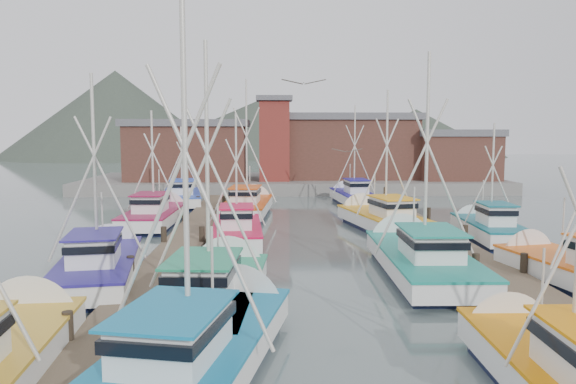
{
  "coord_description": "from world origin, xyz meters",
  "views": [
    {
      "loc": [
        -2.36,
        -24.22,
        6.13
      ],
      "look_at": [
        -1.35,
        8.8,
        2.6
      ],
      "focal_mm": 35.0,
      "sensor_mm": 36.0,
      "label": 1
    }
  ],
  "objects_px": {
    "boat_0": "(200,348)",
    "boat_8": "(237,231)",
    "boat_12": "(248,205)",
    "lookout_tower": "(274,138)",
    "boat_4": "(213,292)",
    "boat_1": "(557,371)"
  },
  "relations": [
    {
      "from": "boat_4",
      "to": "boat_12",
      "type": "xyz_separation_m",
      "value": [
        0.29,
        22.76,
        0.0
      ]
    },
    {
      "from": "lookout_tower",
      "to": "boat_8",
      "type": "distance_m",
      "value": 26.97
    },
    {
      "from": "boat_0",
      "to": "boat_12",
      "type": "xyz_separation_m",
      "value": [
        0.13,
        27.79,
        0.0
      ]
    },
    {
      "from": "boat_0",
      "to": "boat_12",
      "type": "distance_m",
      "value": 27.79
    },
    {
      "from": "lookout_tower",
      "to": "boat_0",
      "type": "height_order",
      "value": "lookout_tower"
    },
    {
      "from": "boat_1",
      "to": "boat_12",
      "type": "bearing_deg",
      "value": 106.83
    },
    {
      "from": "boat_8",
      "to": "boat_12",
      "type": "bearing_deg",
      "value": 85.93
    },
    {
      "from": "boat_1",
      "to": "boat_8",
      "type": "height_order",
      "value": "boat_8"
    },
    {
      "from": "boat_0",
      "to": "boat_8",
      "type": "relative_size",
      "value": 1.25
    },
    {
      "from": "boat_1",
      "to": "boat_12",
      "type": "height_order",
      "value": "boat_12"
    },
    {
      "from": "boat_4",
      "to": "boat_1",
      "type": "bearing_deg",
      "value": -33.72
    },
    {
      "from": "lookout_tower",
      "to": "boat_1",
      "type": "relative_size",
      "value": 1.03
    },
    {
      "from": "boat_4",
      "to": "boat_12",
      "type": "relative_size",
      "value": 0.92
    },
    {
      "from": "boat_4",
      "to": "boat_8",
      "type": "relative_size",
      "value": 1.18
    },
    {
      "from": "boat_1",
      "to": "boat_8",
      "type": "bearing_deg",
      "value": 115.54
    },
    {
      "from": "lookout_tower",
      "to": "boat_8",
      "type": "bearing_deg",
      "value": -94.88
    },
    {
      "from": "boat_4",
      "to": "boat_0",
      "type": "bearing_deg",
      "value": -83.83
    },
    {
      "from": "lookout_tower",
      "to": "boat_8",
      "type": "height_order",
      "value": "lookout_tower"
    },
    {
      "from": "boat_0",
      "to": "boat_12",
      "type": "height_order",
      "value": "boat_12"
    },
    {
      "from": "boat_4",
      "to": "boat_8",
      "type": "xyz_separation_m",
      "value": [
        0.09,
        11.99,
        -0.01
      ]
    },
    {
      "from": "lookout_tower",
      "to": "boat_1",
      "type": "height_order",
      "value": "lookout_tower"
    },
    {
      "from": "boat_8",
      "to": "boat_12",
      "type": "height_order",
      "value": "boat_12"
    }
  ]
}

